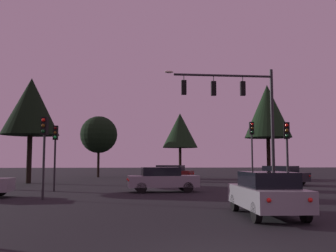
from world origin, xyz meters
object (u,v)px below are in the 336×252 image
(traffic_light_median, at_px, (44,141))
(tree_behind_sign, at_px, (180,131))
(tree_right_cluster, at_px, (99,135))
(car_parked_lot, at_px, (279,175))
(tree_left_far, at_px, (268,111))
(traffic_light_corner_right, at_px, (287,143))
(car_far_lane, at_px, (169,173))
(car_nearside_lane, at_px, (267,193))
(tree_center_horizon, at_px, (31,107))
(traffic_signal_mast_arm, at_px, (239,104))
(car_crossing_left, at_px, (162,179))
(traffic_light_far_side, at_px, (55,145))
(traffic_light_corner_left, at_px, (252,141))

(traffic_light_median, bearing_deg, tree_behind_sign, 69.11)
(tree_right_cluster, bearing_deg, tree_behind_sign, -7.72)
(car_parked_lot, relative_size, tree_left_far, 0.45)
(traffic_light_corner_right, bearing_deg, car_far_lane, 106.86)
(car_nearside_lane, height_order, tree_behind_sign, tree_behind_sign)
(tree_center_horizon, bearing_deg, car_far_lane, 11.06)
(traffic_signal_mast_arm, relative_size, tree_center_horizon, 0.84)
(car_crossing_left, height_order, tree_behind_sign, tree_behind_sign)
(tree_behind_sign, distance_m, tree_right_cluster, 9.80)
(tree_behind_sign, bearing_deg, tree_right_cluster, 172.28)
(traffic_light_corner_right, bearing_deg, tree_behind_sign, 96.72)
(traffic_light_corner_right, relative_size, tree_center_horizon, 0.43)
(tree_center_horizon, distance_m, tree_right_cluster, 13.28)
(car_crossing_left, relative_size, tree_left_far, 0.43)
(traffic_light_far_side, relative_size, tree_right_cluster, 0.57)
(car_far_lane, height_order, car_parked_lot, same)
(traffic_signal_mast_arm, xyz_separation_m, car_parked_lot, (5.06, 6.84, -4.68))
(traffic_light_corner_right, distance_m, tree_behind_sign, 25.25)
(traffic_light_median, xyz_separation_m, car_parked_lot, (16.05, 10.62, -2.11))
(traffic_light_median, relative_size, tree_center_horizon, 0.45)
(car_crossing_left, xyz_separation_m, tree_behind_sign, (3.54, 21.18, 4.75))
(car_far_lane, distance_m, tree_right_cluster, 13.24)
(tree_right_cluster, bearing_deg, traffic_light_corner_left, -57.18)
(car_crossing_left, relative_size, tree_right_cluster, 0.61)
(traffic_light_median, height_order, car_far_lane, traffic_light_median)
(traffic_signal_mast_arm, distance_m, tree_left_far, 19.35)
(traffic_light_far_side, distance_m, car_parked_lot, 17.59)
(traffic_light_median, distance_m, tree_left_far, 28.88)
(traffic_light_corner_right, bearing_deg, tree_right_cluster, 115.70)
(tree_left_far, bearing_deg, tree_center_horizon, -163.99)
(traffic_light_corner_left, height_order, tree_center_horizon, tree_center_horizon)
(traffic_light_corner_right, relative_size, car_nearside_lane, 0.91)
(traffic_light_corner_right, bearing_deg, traffic_light_far_side, 160.78)
(car_crossing_left, distance_m, tree_left_far, 22.26)
(tree_left_far, bearing_deg, traffic_light_median, -131.74)
(traffic_light_corner_right, height_order, traffic_light_far_side, traffic_light_far_side)
(traffic_signal_mast_arm, bearing_deg, car_parked_lot, 53.49)
(traffic_light_median, bearing_deg, traffic_light_corner_right, 2.55)
(car_crossing_left, height_order, tree_center_horizon, tree_center_horizon)
(tree_left_far, bearing_deg, traffic_light_corner_left, -113.69)
(car_nearside_lane, bearing_deg, traffic_signal_mast_arm, 79.30)
(car_parked_lot, distance_m, tree_left_far, 12.88)
(traffic_light_corner_right, distance_m, car_nearside_lane, 8.12)
(traffic_light_corner_left, relative_size, traffic_light_median, 1.14)
(traffic_light_median, bearing_deg, tree_right_cluster, 89.92)
(traffic_signal_mast_arm, height_order, traffic_light_far_side, traffic_signal_mast_arm)
(traffic_signal_mast_arm, relative_size, tree_right_cluster, 1.05)
(tree_right_cluster, bearing_deg, traffic_light_corner_right, -64.30)
(traffic_light_corner_left, xyz_separation_m, traffic_light_median, (-12.76, -7.09, -0.39))
(traffic_light_corner_right, distance_m, tree_left_far, 22.14)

